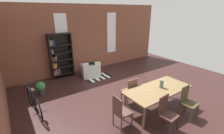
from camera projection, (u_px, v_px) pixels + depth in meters
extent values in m
plane|color=#341D1B|center=(135.00, 96.00, 5.82)|extent=(10.12, 10.12, 0.00)
cube|color=brown|center=(89.00, 38.00, 8.03)|extent=(8.78, 0.12, 3.27)
cube|color=white|center=(62.00, 38.00, 7.19)|extent=(0.55, 0.02, 2.13)
cube|color=white|center=(111.00, 33.00, 8.64)|extent=(0.55, 0.02, 2.13)
cube|color=brown|center=(158.00, 89.00, 4.82)|extent=(2.12, 0.97, 0.04)
cylinder|color=brown|center=(144.00, 117.00, 4.14)|extent=(0.07, 0.07, 0.70)
cylinder|color=brown|center=(186.00, 96.00, 5.16)|extent=(0.07, 0.07, 0.70)
cylinder|color=brown|center=(125.00, 104.00, 4.73)|extent=(0.07, 0.07, 0.70)
cylinder|color=brown|center=(166.00, 87.00, 5.76)|extent=(0.07, 0.07, 0.70)
cylinder|color=#4C7266|center=(161.00, 84.00, 4.85)|extent=(0.12, 0.12, 0.25)
cylinder|color=silver|center=(146.00, 91.00, 4.65)|extent=(0.04, 0.04, 0.03)
cube|color=#412420|center=(169.00, 116.00, 4.05)|extent=(0.43, 0.43, 0.04)
cube|color=#412420|center=(163.00, 104.00, 4.10)|extent=(0.38, 0.06, 0.50)
cylinder|color=#412420|center=(170.00, 130.00, 3.89)|extent=(0.04, 0.04, 0.43)
cylinder|color=#412420|center=(178.00, 124.00, 4.11)|extent=(0.04, 0.04, 0.43)
cylinder|color=#412420|center=(158.00, 122.00, 4.15)|extent=(0.04, 0.04, 0.43)
cylinder|color=#412420|center=(165.00, 117.00, 4.37)|extent=(0.04, 0.04, 0.43)
cube|color=#4B352B|center=(123.00, 112.00, 4.19)|extent=(0.40, 0.40, 0.04)
cube|color=#4B352B|center=(117.00, 106.00, 4.00)|extent=(0.03, 0.38, 0.50)
cylinder|color=#4B352B|center=(132.00, 121.00, 4.23)|extent=(0.04, 0.04, 0.43)
cylinder|color=#4B352B|center=(124.00, 114.00, 4.50)|extent=(0.04, 0.04, 0.43)
cylinder|color=#4B352B|center=(121.00, 126.00, 4.03)|extent=(0.04, 0.04, 0.43)
cylinder|color=#4B352B|center=(113.00, 118.00, 4.31)|extent=(0.04, 0.04, 0.43)
cube|color=brown|center=(129.00, 91.00, 5.27)|extent=(0.42, 0.42, 0.04)
cube|color=brown|center=(133.00, 87.00, 5.03)|extent=(0.38, 0.05, 0.50)
cylinder|color=brown|center=(130.00, 94.00, 5.58)|extent=(0.04, 0.04, 0.43)
cylinder|color=brown|center=(121.00, 96.00, 5.40)|extent=(0.04, 0.04, 0.43)
cylinder|color=brown|center=(136.00, 98.00, 5.29)|extent=(0.04, 0.04, 0.43)
cylinder|color=brown|center=(128.00, 101.00, 5.11)|extent=(0.04, 0.04, 0.43)
cube|color=#433A23|center=(190.00, 104.00, 4.56)|extent=(0.42, 0.42, 0.04)
cube|color=#433A23|center=(185.00, 94.00, 4.61)|extent=(0.38, 0.05, 0.50)
cylinder|color=#433A23|center=(191.00, 116.00, 4.40)|extent=(0.04, 0.04, 0.43)
cylinder|color=#433A23|center=(197.00, 111.00, 4.61)|extent=(0.04, 0.04, 0.43)
cylinder|color=#433A23|center=(179.00, 110.00, 4.67)|extent=(0.04, 0.04, 0.43)
cylinder|color=#433A23|center=(185.00, 106.00, 4.88)|extent=(0.04, 0.04, 0.43)
cube|color=black|center=(50.00, 58.00, 6.94)|extent=(0.04, 0.32, 2.04)
cube|color=black|center=(71.00, 54.00, 7.46)|extent=(0.04, 0.32, 2.04)
cube|color=black|center=(60.00, 55.00, 7.32)|extent=(1.01, 0.01, 2.04)
cube|color=black|center=(63.00, 73.00, 7.49)|extent=(0.97, 0.32, 0.04)
cube|color=#B22D28|center=(53.00, 73.00, 7.22)|extent=(0.03, 0.17, 0.16)
cube|color=gold|center=(54.00, 73.00, 7.24)|extent=(0.03, 0.21, 0.18)
cube|color=#8C4C8C|center=(55.00, 72.00, 7.25)|extent=(0.05, 0.19, 0.27)
cube|color=orange|center=(56.00, 72.00, 7.28)|extent=(0.04, 0.22, 0.27)
cube|color=#284C8C|center=(58.00, 71.00, 7.30)|extent=(0.04, 0.23, 0.27)
cube|color=#B22D28|center=(59.00, 71.00, 7.34)|extent=(0.04, 0.22, 0.25)
cube|color=#284C8C|center=(60.00, 71.00, 7.35)|extent=(0.03, 0.20, 0.27)
cube|color=black|center=(62.00, 67.00, 7.37)|extent=(0.97, 0.32, 0.04)
cube|color=#4C4C51|center=(52.00, 65.00, 7.08)|extent=(0.03, 0.23, 0.28)
cube|color=orange|center=(53.00, 66.00, 7.12)|extent=(0.05, 0.26, 0.20)
cube|color=orange|center=(55.00, 65.00, 7.15)|extent=(0.04, 0.23, 0.21)
cube|color=gold|center=(56.00, 65.00, 7.17)|extent=(0.04, 0.22, 0.20)
cube|color=black|center=(62.00, 60.00, 7.26)|extent=(0.97, 0.32, 0.04)
cube|color=gold|center=(51.00, 58.00, 6.97)|extent=(0.03, 0.16, 0.24)
cube|color=#B22D28|center=(52.00, 59.00, 7.00)|extent=(0.04, 0.26, 0.19)
cube|color=#284C8C|center=(53.00, 59.00, 7.03)|extent=(0.04, 0.26, 0.17)
cube|color=#284C8C|center=(55.00, 58.00, 7.06)|extent=(0.05, 0.25, 0.19)
cube|color=orange|center=(56.00, 58.00, 7.08)|extent=(0.03, 0.21, 0.23)
cube|color=black|center=(61.00, 52.00, 7.14)|extent=(0.97, 0.32, 0.04)
cube|color=#B22D28|center=(50.00, 52.00, 6.87)|extent=(0.03, 0.16, 0.16)
cube|color=#284C8C|center=(51.00, 51.00, 6.88)|extent=(0.04, 0.21, 0.20)
cube|color=white|center=(52.00, 51.00, 6.91)|extent=(0.03, 0.24, 0.16)
cube|color=black|center=(60.00, 45.00, 7.03)|extent=(0.97, 0.32, 0.04)
cube|color=#8C4C8C|center=(49.00, 43.00, 6.73)|extent=(0.03, 0.26, 0.26)
cube|color=gold|center=(50.00, 43.00, 6.76)|extent=(0.03, 0.22, 0.25)
cube|color=#33724C|center=(51.00, 43.00, 6.79)|extent=(0.05, 0.20, 0.23)
cube|color=#8C4C8C|center=(52.00, 42.00, 6.81)|extent=(0.03, 0.18, 0.26)
cube|color=#284C8C|center=(53.00, 43.00, 6.84)|extent=(0.03, 0.23, 0.18)
cube|color=black|center=(59.00, 34.00, 6.86)|extent=(0.97, 0.32, 0.04)
cube|color=silver|center=(90.00, 72.00, 7.58)|extent=(0.97, 0.97, 0.40)
cube|color=silver|center=(92.00, 67.00, 7.17)|extent=(0.82, 0.35, 0.35)
cube|color=silver|center=(97.00, 66.00, 7.60)|extent=(0.29, 0.73, 0.15)
cube|color=silver|center=(83.00, 67.00, 7.37)|extent=(0.29, 0.73, 0.15)
cube|color=#19382D|center=(92.00, 64.00, 7.12)|extent=(0.31, 0.23, 0.08)
torus|color=black|center=(39.00, 111.00, 4.46)|extent=(0.09, 0.69, 0.69)
torus|color=black|center=(30.00, 97.00, 5.19)|extent=(0.09, 0.69, 0.69)
cylinder|color=black|center=(34.00, 100.00, 4.79)|extent=(0.06, 0.31, 0.86)
cylinder|color=black|center=(34.00, 97.00, 4.59)|extent=(0.04, 0.04, 0.45)
cube|color=black|center=(33.00, 90.00, 4.51)|extent=(0.09, 0.21, 0.05)
cylinder|color=black|center=(28.00, 84.00, 4.94)|extent=(0.44, 0.05, 0.02)
cylinder|color=#333338|center=(41.00, 92.00, 5.92)|extent=(0.22, 0.22, 0.20)
sphere|color=#387F42|center=(40.00, 86.00, 5.84)|extent=(0.35, 0.35, 0.35)
cube|color=black|center=(87.00, 80.00, 7.19)|extent=(0.14, 0.77, 0.01)
cube|color=white|center=(90.00, 79.00, 7.26)|extent=(0.14, 0.77, 0.01)
cube|color=black|center=(93.00, 78.00, 7.34)|extent=(0.14, 0.77, 0.01)
cube|color=white|center=(95.00, 78.00, 7.41)|extent=(0.14, 0.77, 0.01)
cube|color=black|center=(98.00, 77.00, 7.48)|extent=(0.14, 0.77, 0.01)
cube|color=white|center=(100.00, 76.00, 7.56)|extent=(0.14, 0.77, 0.01)
cube|color=black|center=(103.00, 76.00, 7.63)|extent=(0.14, 0.77, 0.01)
cube|color=white|center=(105.00, 75.00, 7.71)|extent=(0.14, 0.77, 0.01)
cube|color=black|center=(108.00, 74.00, 7.78)|extent=(0.14, 0.77, 0.01)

